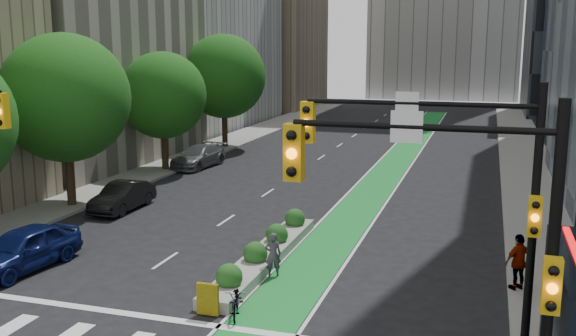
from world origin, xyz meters
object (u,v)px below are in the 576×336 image
Objects in this scene: median_planter at (265,252)px; cyclist at (273,255)px; pedestrian_far at (519,262)px; parked_car_left_mid at (123,197)px; parked_car_left_far at (198,157)px; parked_car_left_near at (23,249)px; bicycle at (236,301)px.

cyclist reaches higher than median_planter.
pedestrian_far is (9.10, -0.46, 0.73)m from median_planter.
cyclist reaches higher than parked_car_left_mid.
median_planter is 2.05× the size of parked_car_left_far.
parked_car_left_far is (-10.70, 16.80, 0.35)m from median_planter.
cyclist is at bearing -59.90° from median_planter.
parked_car_left_near is at bearing -11.80° from cyclist.
parked_car_left_mid is 0.86× the size of parked_car_left_far.
parked_car_left_mid is (-9.37, 5.19, 0.33)m from median_planter.
parked_car_left_near is 2.47× the size of pedestrian_far.
parked_car_left_far is at bearing -82.59° from cyclist.
parked_car_left_near is at bearing -77.73° from parked_car_left_far.
parked_car_left_near is 0.94× the size of parked_car_left_far.
median_planter reaches higher than bicycle.
median_planter is 6.33× the size of cyclist.
parked_car_left_near reaches higher than median_planter.
parked_car_left_mid is (-10.17, 10.08, 0.24)m from bicycle.
parked_car_left_near reaches higher than parked_car_left_mid.
pedestrian_far reaches higher than bicycle.
median_planter is 2.40× the size of parked_car_left_mid.
parked_car_left_far reaches higher than bicycle.
parked_car_left_far is at bearing -79.09° from pedestrian_far.
cyclist is 21.51m from parked_car_left_far.
pedestrian_far is (17.30, 3.02, 0.30)m from parked_car_left_near.
bicycle is 0.93× the size of pedestrian_far.
parked_car_left_near is (-9.00, 1.41, 0.34)m from bicycle.
parked_car_left_near reaches higher than parked_car_left_far.
bicycle is 1.09× the size of cyclist.
parked_car_left_mid is (-1.17, 8.66, -0.10)m from parked_car_left_near.
cyclist is 0.32× the size of parked_car_left_far.
cyclist is 0.34× the size of parked_car_left_near.
cyclist reaches higher than parked_car_left_far.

